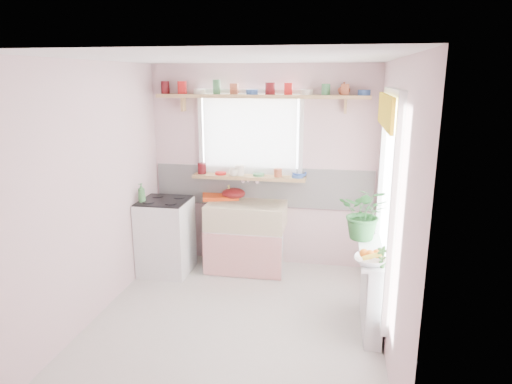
# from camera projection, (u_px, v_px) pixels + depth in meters

# --- Properties ---
(room) EXTENTS (3.20, 3.20, 3.20)m
(room) POSITION_uv_depth(u_px,v_px,m) (312.00, 171.00, 4.84)
(room) COLOR beige
(room) RESTS_ON ground
(sink_unit) EXTENTS (0.95, 0.65, 1.11)m
(sink_unit) POSITION_uv_depth(u_px,v_px,m) (246.00, 236.00, 5.62)
(sink_unit) COLOR white
(sink_unit) RESTS_ON ground
(cooker) EXTENTS (0.58, 0.58, 0.93)m
(cooker) POSITION_uv_depth(u_px,v_px,m) (166.00, 236.00, 5.55)
(cooker) COLOR white
(cooker) RESTS_ON ground
(radiator_ledge) EXTENTS (0.22, 0.95, 0.78)m
(radiator_ledge) POSITION_uv_depth(u_px,v_px,m) (372.00, 288.00, 4.34)
(radiator_ledge) COLOR white
(radiator_ledge) RESTS_ON ground
(windowsill) EXTENTS (1.40, 0.22, 0.04)m
(windowsill) POSITION_uv_depth(u_px,v_px,m) (249.00, 177.00, 5.63)
(windowsill) COLOR tan
(windowsill) RESTS_ON room
(pine_shelf) EXTENTS (2.52, 0.24, 0.04)m
(pine_shelf) POSITION_uv_depth(u_px,v_px,m) (261.00, 96.00, 5.35)
(pine_shelf) COLOR tan
(pine_shelf) RESTS_ON room
(shelf_crockery) EXTENTS (2.47, 0.11, 0.12)m
(shelf_crockery) POSITION_uv_depth(u_px,v_px,m) (257.00, 90.00, 5.34)
(shelf_crockery) COLOR #590F14
(shelf_crockery) RESTS_ON pine_shelf
(sill_crockery) EXTENTS (1.35, 0.11, 0.12)m
(sill_crockery) POSITION_uv_depth(u_px,v_px,m) (245.00, 171.00, 5.62)
(sill_crockery) COLOR #590F14
(sill_crockery) RESTS_ON windowsill
(dish_tray) EXTENTS (0.52, 0.45, 0.04)m
(dish_tray) POSITION_uv_depth(u_px,v_px,m) (220.00, 196.00, 5.78)
(dish_tray) COLOR #D84213
(dish_tray) RESTS_ON sink_unit
(colander) EXTENTS (0.37, 0.37, 0.13)m
(colander) POSITION_uv_depth(u_px,v_px,m) (233.00, 193.00, 5.74)
(colander) COLOR #5F1012
(colander) RESTS_ON sink_unit
(jade_plant) EXTENTS (0.57, 0.52, 0.54)m
(jade_plant) POSITION_uv_depth(u_px,v_px,m) (365.00, 213.00, 4.48)
(jade_plant) COLOR #29672D
(jade_plant) RESTS_ON radiator_ledge
(fruit_bowl) EXTENTS (0.27, 0.27, 0.07)m
(fruit_bowl) POSITION_uv_depth(u_px,v_px,m) (370.00, 261.00, 3.93)
(fruit_bowl) COLOR silver
(fruit_bowl) RESTS_ON radiator_ledge
(herb_pot) EXTENTS (0.12, 0.10, 0.19)m
(herb_pot) POSITION_uv_depth(u_px,v_px,m) (382.00, 257.00, 3.84)
(herb_pot) COLOR #336327
(herb_pot) RESTS_ON radiator_ledge
(soap_bottle_sink) EXTENTS (0.10, 0.10, 0.17)m
(soap_bottle_sink) POSITION_uv_depth(u_px,v_px,m) (229.00, 192.00, 5.74)
(soap_bottle_sink) COLOR #EBEC69
(soap_bottle_sink) RESTS_ON sink_unit
(sill_cup) EXTENTS (0.13, 0.13, 0.09)m
(sill_cup) POSITION_uv_depth(u_px,v_px,m) (233.00, 172.00, 5.58)
(sill_cup) COLOR silver
(sill_cup) RESTS_ON windowsill
(sill_bowl) EXTENTS (0.18, 0.18, 0.05)m
(sill_bowl) POSITION_uv_depth(u_px,v_px,m) (299.00, 175.00, 5.54)
(sill_bowl) COLOR #3355A8
(sill_bowl) RESTS_ON windowsill
(shelf_vase) EXTENTS (0.18, 0.18, 0.14)m
(shelf_vase) POSITION_uv_depth(u_px,v_px,m) (344.00, 89.00, 5.21)
(shelf_vase) COLOR #A84B33
(shelf_vase) RESTS_ON pine_shelf
(cooker_bottle) EXTENTS (0.11, 0.11, 0.23)m
(cooker_bottle) POSITION_uv_depth(u_px,v_px,m) (142.00, 193.00, 5.32)
(cooker_bottle) COLOR #418344
(cooker_bottle) RESTS_ON cooker
(fruit) EXTENTS (0.20, 0.14, 0.10)m
(fruit) POSITION_uv_depth(u_px,v_px,m) (371.00, 254.00, 3.92)
(fruit) COLOR orange
(fruit) RESTS_ON fruit_bowl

